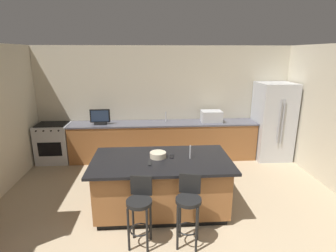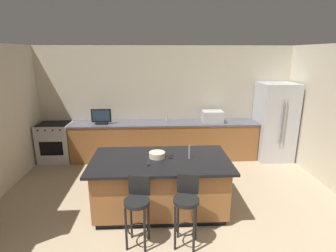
{
  "view_description": "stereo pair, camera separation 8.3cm",
  "coord_description": "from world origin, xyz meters",
  "views": [
    {
      "loc": [
        -0.34,
        -1.77,
        2.52
      ],
      "look_at": [
        -0.02,
        2.98,
        1.19
      ],
      "focal_mm": 28.18,
      "sensor_mm": 36.0,
      "label": 1
    },
    {
      "loc": [
        -0.25,
        -1.77,
        2.52
      ],
      "look_at": [
        -0.02,
        2.98,
        1.19
      ],
      "focal_mm": 28.18,
      "sensor_mm": 36.0,
      "label": 2
    }
  ],
  "objects": [
    {
      "name": "refrigerator",
      "position": [
        2.6,
        4.21,
        0.92
      ],
      "size": [
        0.82,
        0.82,
        1.85
      ],
      "color": "#B7BABF",
      "rests_on": "ground_plane"
    },
    {
      "name": "microwave",
      "position": [
        1.11,
        4.3,
        1.05
      ],
      "size": [
        0.48,
        0.36,
        0.27
      ],
      "primitive_type": "cube",
      "color": "#B7BABF",
      "rests_on": "counter_back"
    },
    {
      "name": "kitchen_island",
      "position": [
        -0.18,
        2.09,
        0.46
      ],
      "size": [
        2.19,
        1.19,
        0.9
      ],
      "color": "black",
      "rests_on": "ground_plane"
    },
    {
      "name": "wall_back",
      "position": [
        0.0,
        4.68,
        1.34
      ],
      "size": [
        6.63,
        0.12,
        2.69
      ],
      "primitive_type": "cube",
      "color": "beige",
      "rests_on": "ground_plane"
    },
    {
      "name": "range_oven",
      "position": [
        -2.64,
        4.3,
        0.46
      ],
      "size": [
        0.74,
        0.63,
        0.93
      ],
      "color": "#B7BABF",
      "rests_on": "ground_plane"
    },
    {
      "name": "tv_remote",
      "position": [
        -0.37,
        1.92,
        0.91
      ],
      "size": [
        0.05,
        0.17,
        0.02
      ],
      "primitive_type": "cube",
      "rotation": [
        0.0,
        0.0,
        0.03
      ],
      "color": "black",
      "rests_on": "kitchen_island"
    },
    {
      "name": "sink_faucet_island",
      "position": [
        0.27,
        2.09,
        1.01
      ],
      "size": [
        0.02,
        0.02,
        0.22
      ],
      "primitive_type": "cylinder",
      "color": "#B2B2B7",
      "rests_on": "kitchen_island"
    },
    {
      "name": "counter_back",
      "position": [
        -0.04,
        4.3,
        0.46
      ],
      "size": [
        4.44,
        0.62,
        0.91
      ],
      "color": "brown",
      "rests_on": "ground_plane"
    },
    {
      "name": "cell_phone",
      "position": [
        -0.01,
        2.18,
        0.9
      ],
      "size": [
        0.09,
        0.16,
        0.01
      ],
      "primitive_type": "cube",
      "rotation": [
        0.0,
        0.0,
        -0.13
      ],
      "color": "black",
      "rests_on": "kitchen_island"
    },
    {
      "name": "bar_stool_right",
      "position": [
        0.14,
        1.27,
        0.59
      ],
      "size": [
        0.35,
        0.37,
        0.98
      ],
      "rotation": [
        0.0,
        0.0,
        -0.24
      ],
      "color": "black",
      "rests_on": "ground_plane"
    },
    {
      "name": "bar_stool_left",
      "position": [
        -0.5,
        1.31,
        0.57
      ],
      "size": [
        0.34,
        0.36,
        0.96
      ],
      "rotation": [
        0.0,
        0.0,
        -0.19
      ],
      "color": "black",
      "rests_on": "ground_plane"
    },
    {
      "name": "tv_monitor",
      "position": [
        -1.51,
        4.25,
        1.07
      ],
      "size": [
        0.45,
        0.16,
        0.35
      ],
      "color": "black",
      "rests_on": "counter_back"
    },
    {
      "name": "sink_faucet_back",
      "position": [
        0.03,
        4.4,
        1.03
      ],
      "size": [
        0.02,
        0.02,
        0.24
      ],
      "primitive_type": "cylinder",
      "color": "#B2B2B7",
      "rests_on": "counter_back"
    },
    {
      "name": "fruit_bowl",
      "position": [
        -0.23,
        2.16,
        0.94
      ],
      "size": [
        0.26,
        0.26,
        0.09
      ],
      "primitive_type": "cylinder",
      "color": "beige",
      "rests_on": "kitchen_island"
    }
  ]
}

